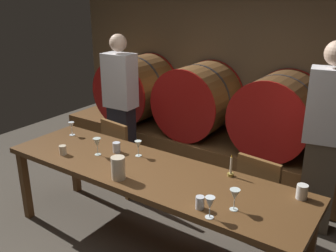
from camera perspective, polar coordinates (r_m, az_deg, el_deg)
back_wall at (r=5.06m, az=13.08°, el=10.49°), size 5.62×0.24×2.87m
barrel_shelf at (r=4.92m, az=9.56°, el=-4.50°), size 5.06×0.90×0.42m
wine_barrel_far_left at (r=5.48m, az=-4.87°, el=5.66°), size 0.93×0.82×0.93m
wine_barrel_center_left at (r=4.91m, az=4.54°, el=3.98°), size 0.93×0.82×0.93m
wine_barrel_center_right at (r=4.50m, az=16.33°, el=1.72°), size 0.93×0.82×0.93m
dining_table at (r=3.26m, az=-3.00°, el=-7.72°), size 2.79×0.78×0.78m
chair_left at (r=4.29m, az=-6.92°, el=-4.02°), size 0.45×0.45×0.88m
chair_right at (r=3.53m, az=14.03°, el=-10.13°), size 0.44×0.44×0.88m
guest_left at (r=4.66m, az=-7.17°, el=3.28°), size 0.39×0.26×1.75m
guest_right at (r=3.71m, az=22.64°, el=-1.76°), size 0.42×0.31×1.83m
candle_center at (r=3.14m, az=9.50°, el=-6.65°), size 0.05×0.05×0.19m
pitcher at (r=3.07m, az=-7.57°, el=-6.33°), size 0.11×0.11×0.19m
wine_glass_far_left at (r=4.06m, az=-14.45°, el=0.04°), size 0.06×0.06×0.14m
wine_glass_left at (r=3.52m, az=-10.71°, el=-2.56°), size 0.07×0.07×0.16m
wine_glass_center at (r=3.45m, az=-4.55°, el=-2.93°), size 0.06×0.06×0.15m
wine_glass_right at (r=2.56m, az=6.39°, el=-11.62°), size 0.07×0.07×0.16m
wine_glass_far_right at (r=2.67m, az=10.09°, el=-10.31°), size 0.07×0.07×0.16m
cup_far_left at (r=3.63m, az=-15.67°, el=-3.54°), size 0.07×0.07×0.09m
cup_center_left at (r=3.57m, az=-7.81°, el=-3.23°), size 0.07×0.07×0.10m
cup_center_right at (r=2.68m, az=4.87°, el=-11.51°), size 0.06×0.06×0.09m
cup_far_right at (r=2.95m, az=19.67°, el=-9.38°), size 0.08×0.08×0.11m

